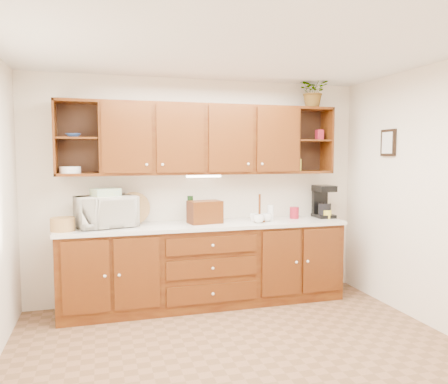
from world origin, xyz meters
TOP-DOWN VIEW (x-y plane):
  - floor at (0.00, 0.00)m, footprint 4.00×4.00m
  - ceiling at (0.00, 0.00)m, footprint 4.00×4.00m
  - back_wall at (0.00, 1.75)m, footprint 4.00×0.00m
  - base_cabinets at (0.00, 1.45)m, footprint 3.20×0.60m
  - countertop at (0.00, 1.44)m, footprint 3.24×0.64m
  - upper_cabinets at (0.01, 1.59)m, footprint 3.20×0.33m
  - undercabinet_light at (0.00, 1.53)m, footprint 0.40×0.05m
  - framed_picture at (1.98, 0.90)m, footprint 0.03×0.24m
  - wicker_basket at (-1.52, 1.36)m, footprint 0.31×0.31m
  - microwave at (-1.09, 1.49)m, footprint 0.69×0.56m
  - towel_stack at (-1.09, 1.49)m, footprint 0.33×0.29m
  - wine_bottle at (-0.15, 1.59)m, footprint 0.08×0.08m
  - woven_tray at (-0.79, 1.62)m, footprint 0.37×0.12m
  - bread_box at (-0.01, 1.45)m, footprint 0.40×0.28m
  - mug_tree at (0.63, 1.38)m, footprint 0.26×0.27m
  - canister_red at (1.13, 1.52)m, footprint 0.14×0.14m
  - canister_white at (0.78, 1.43)m, footprint 0.09×0.09m
  - canister_yellow at (1.52, 1.41)m, footprint 0.10×0.10m
  - coffee_maker at (1.52, 1.52)m, footprint 0.22×0.28m
  - bowl_stack at (-1.40, 1.55)m, footprint 0.17×0.17m
  - plate_stack at (-1.45, 1.58)m, footprint 0.24×0.24m
  - pantry_box_yellow at (1.20, 1.58)m, footprint 0.10×0.09m
  - pantry_box_red at (1.47, 1.55)m, footprint 0.08×0.07m
  - potted_plant at (1.38, 1.55)m, footprint 0.45×0.42m

SIDE VIEW (x-z plane):
  - floor at x=0.00m, z-range 0.00..0.00m
  - base_cabinets at x=0.00m, z-range 0.00..0.90m
  - countertop at x=0.00m, z-range 0.90..0.94m
  - woven_tray at x=-0.79m, z-range 0.77..1.13m
  - mug_tree at x=0.63m, z-range 0.83..1.15m
  - canister_yellow at x=1.52m, z-range 0.94..1.04m
  - wicker_basket at x=-1.52m, z-range 0.94..1.08m
  - canister_red at x=1.13m, z-range 0.94..1.08m
  - canister_white at x=0.78m, z-range 0.94..1.12m
  - bread_box at x=-0.01m, z-range 0.94..1.20m
  - wine_bottle at x=-0.15m, z-range 0.94..1.24m
  - microwave at x=-1.09m, z-range 0.94..1.27m
  - coffee_maker at x=1.52m, z-range 0.93..1.33m
  - back_wall at x=0.00m, z-range -0.70..3.30m
  - towel_stack at x=-1.09m, z-range 1.27..1.36m
  - undercabinet_light at x=0.00m, z-range 1.46..1.48m
  - plate_stack at x=-1.45m, z-range 1.52..1.59m
  - pantry_box_yellow at x=1.20m, z-range 1.52..1.66m
  - framed_picture at x=1.98m, z-range 1.70..2.00m
  - upper_cabinets at x=0.01m, z-range 1.49..2.29m
  - bowl_stack at x=-1.40m, z-range 1.90..1.94m
  - pantry_box_red at x=1.47m, z-range 1.90..2.02m
  - potted_plant at x=1.38m, z-range 2.29..2.68m
  - ceiling at x=0.00m, z-range 2.60..2.60m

